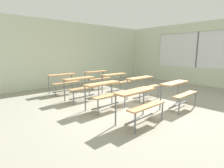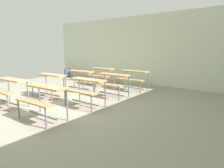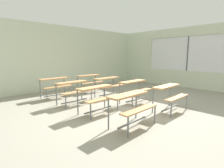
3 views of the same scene
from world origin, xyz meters
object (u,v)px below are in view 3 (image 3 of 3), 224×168
(desk_bench_r3c0, at_px, (56,83))
(desk_bench_r2c1, at_px, (109,82))
(desk_bench_r0c1, at_px, (170,92))
(desk_bench_r1c0, at_px, (98,93))
(desk_bench_r0c0, at_px, (132,102))
(desk_bench_r2c0, at_px, (74,87))
(desk_bench_r3c1, at_px, (90,79))
(desk_bench_r1c1, at_px, (135,86))

(desk_bench_r3c0, bearing_deg, desk_bench_r2c1, -39.89)
(desk_bench_r0c1, bearing_deg, desk_bench_r1c0, 139.75)
(desk_bench_r0c1, bearing_deg, desk_bench_r0c0, 177.09)
(desk_bench_r2c0, relative_size, desk_bench_r3c1, 1.02)
(desk_bench_r1c0, bearing_deg, desk_bench_r0c0, -93.58)
(desk_bench_r1c1, relative_size, desk_bench_r2c0, 0.98)
(desk_bench_r1c0, xyz_separation_m, desk_bench_r1c1, (1.65, 0.00, 0.00))
(desk_bench_r1c1, distance_m, desk_bench_r3c0, 3.05)
(desk_bench_r0c1, distance_m, desk_bench_r2c1, 2.58)
(desk_bench_r2c1, bearing_deg, desk_bench_r2c0, 179.93)
(desk_bench_r2c1, height_order, desk_bench_r3c0, same)
(desk_bench_r0c1, bearing_deg, desk_bench_r3c0, 111.06)
(desk_bench_r1c1, relative_size, desk_bench_r3c0, 1.00)
(desk_bench_r0c0, bearing_deg, desk_bench_r1c1, 34.90)
(desk_bench_r1c0, bearing_deg, desk_bench_r2c1, 36.60)
(desk_bench_r0c0, height_order, desk_bench_r3c0, same)
(desk_bench_r0c0, bearing_deg, desk_bench_r0c1, -3.32)
(desk_bench_r0c0, xyz_separation_m, desk_bench_r3c0, (0.03, 3.84, 0.00))
(desk_bench_r0c1, relative_size, desk_bench_r1c0, 0.99)
(desk_bench_r3c1, bearing_deg, desk_bench_r2c0, -140.84)
(desk_bench_r1c0, bearing_deg, desk_bench_r1c1, -2.28)
(desk_bench_r0c0, xyz_separation_m, desk_bench_r1c0, (0.03, 1.26, 0.00))
(desk_bench_r1c1, relative_size, desk_bench_r2c1, 1.00)
(desk_bench_r1c1, distance_m, desk_bench_r3c1, 2.55)
(desk_bench_r2c0, xyz_separation_m, desk_bench_r3c0, (-0.01, 1.29, 0.00))
(desk_bench_r0c0, xyz_separation_m, desk_bench_r2c0, (0.04, 2.54, 0.00))
(desk_bench_r0c1, bearing_deg, desk_bench_r2c0, 120.31)
(desk_bench_r2c0, xyz_separation_m, desk_bench_r3c1, (1.60, 1.27, 0.00))
(desk_bench_r0c1, height_order, desk_bench_r3c0, same)
(desk_bench_r0c1, height_order, desk_bench_r1c0, same)
(desk_bench_r1c1, bearing_deg, desk_bench_r0c1, -90.90)
(desk_bench_r0c1, distance_m, desk_bench_r1c0, 2.08)
(desk_bench_r1c1, relative_size, desk_bench_r3c1, 0.99)
(desk_bench_r2c0, bearing_deg, desk_bench_r1c0, -93.46)
(desk_bench_r3c1, bearing_deg, desk_bench_r1c1, -88.49)
(desk_bench_r0c0, bearing_deg, desk_bench_r2c1, 55.49)
(desk_bench_r3c0, bearing_deg, desk_bench_r2c0, -90.01)
(desk_bench_r2c0, distance_m, desk_bench_r2c1, 1.57)
(desk_bench_r3c0, height_order, desk_bench_r3c1, same)
(desk_bench_r1c0, xyz_separation_m, desk_bench_r2c1, (1.58, 1.28, 0.00))
(desk_bench_r0c0, xyz_separation_m, desk_bench_r2c1, (1.61, 2.54, 0.00))
(desk_bench_r1c0, height_order, desk_bench_r1c1, same)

